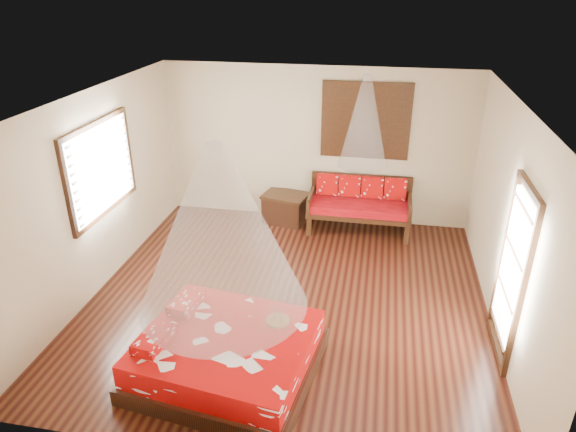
# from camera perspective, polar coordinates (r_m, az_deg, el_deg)

# --- Properties ---
(room) EXTENTS (5.54, 5.54, 2.84)m
(room) POSITION_cam_1_polar(r_m,az_deg,el_deg) (6.71, 0.00, 0.87)
(room) COLOR black
(room) RESTS_ON ground
(bed) EXTENTS (2.16, 2.01, 0.63)m
(bed) POSITION_cam_1_polar(r_m,az_deg,el_deg) (6.10, -6.87, -14.97)
(bed) COLOR black
(bed) RESTS_ON floor
(daybed) EXTENTS (1.79, 0.80, 0.95)m
(daybed) POSITION_cam_1_polar(r_m,az_deg,el_deg) (9.15, 7.97, 1.53)
(daybed) COLOR black
(daybed) RESTS_ON floor
(storage_chest) EXTENTS (0.89, 0.73, 0.54)m
(storage_chest) POSITION_cam_1_polar(r_m,az_deg,el_deg) (9.45, -0.26, 0.94)
(storage_chest) COLOR black
(storage_chest) RESTS_ON floor
(shutter_panel) EXTENTS (1.52, 0.06, 1.32)m
(shutter_panel) POSITION_cam_1_polar(r_m,az_deg,el_deg) (9.02, 8.63, 10.42)
(shutter_panel) COLOR black
(shutter_panel) RESTS_ON wall_back
(window_left) EXTENTS (0.10, 1.74, 1.34)m
(window_left) POSITION_cam_1_polar(r_m,az_deg,el_deg) (7.70, -20.02, 4.99)
(window_left) COLOR black
(window_left) RESTS_ON wall_left
(glazed_door) EXTENTS (0.08, 1.02, 2.16)m
(glazed_door) POSITION_cam_1_polar(r_m,az_deg,el_deg) (6.44, 23.57, -5.91)
(glazed_door) COLOR black
(glazed_door) RESTS_ON floor
(wine_tray) EXTENTS (0.28, 0.28, 0.23)m
(wine_tray) POSITION_cam_1_polar(r_m,az_deg,el_deg) (6.08, -1.14, -11.18)
(wine_tray) COLOR brown
(wine_tray) RESTS_ON bed
(mosquito_net_main) EXTENTS (1.80, 1.80, 1.80)m
(mosquito_net_main) POSITION_cam_1_polar(r_m,az_deg,el_deg) (5.21, -7.62, -1.47)
(mosquito_net_main) COLOR white
(mosquito_net_main) RESTS_ON ceiling
(mosquito_net_daybed) EXTENTS (0.81, 0.81, 1.50)m
(mosquito_net_daybed) POSITION_cam_1_polar(r_m,az_deg,el_deg) (8.54, 8.52, 10.28)
(mosquito_net_daybed) COLOR white
(mosquito_net_daybed) RESTS_ON ceiling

